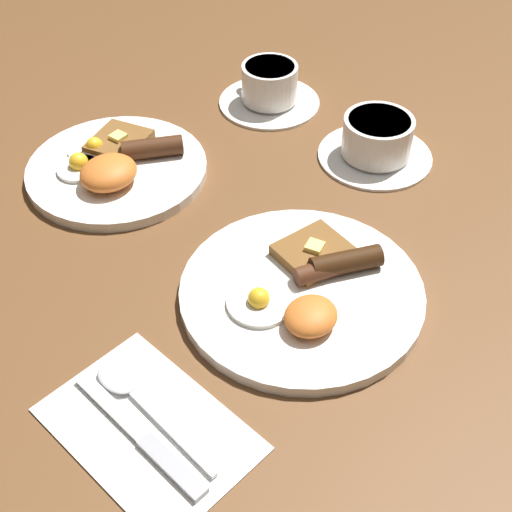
{
  "coord_description": "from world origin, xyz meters",
  "views": [
    {
      "loc": [
        -0.46,
        -0.34,
        0.61
      ],
      "look_at": [
        -0.0,
        0.07,
        0.03
      ],
      "focal_mm": 50.0,
      "sensor_mm": 36.0,
      "label": 1
    }
  ],
  "objects_px": {
    "breakfast_plate_far": "(116,167)",
    "spoon": "(128,388)",
    "breakfast_plate_near": "(304,290)",
    "knife": "(145,439)",
    "teacup_near": "(377,141)",
    "teacup_far": "(269,88)"
  },
  "relations": [
    {
      "from": "breakfast_plate_far",
      "to": "spoon",
      "type": "bearing_deg",
      "value": -128.61
    },
    {
      "from": "teacup_near",
      "to": "teacup_far",
      "type": "distance_m",
      "value": 0.21
    },
    {
      "from": "breakfast_plate_far",
      "to": "breakfast_plate_near",
      "type": "bearing_deg",
      "value": -91.62
    },
    {
      "from": "spoon",
      "to": "teacup_far",
      "type": "bearing_deg",
      "value": -58.68
    },
    {
      "from": "breakfast_plate_near",
      "to": "spoon",
      "type": "relative_size",
      "value": 1.57
    },
    {
      "from": "knife",
      "to": "spoon",
      "type": "height_order",
      "value": "spoon"
    },
    {
      "from": "breakfast_plate_near",
      "to": "spoon",
      "type": "distance_m",
      "value": 0.23
    },
    {
      "from": "breakfast_plate_far",
      "to": "teacup_near",
      "type": "distance_m",
      "value": 0.37
    },
    {
      "from": "breakfast_plate_far",
      "to": "teacup_far",
      "type": "height_order",
      "value": "teacup_far"
    },
    {
      "from": "breakfast_plate_far",
      "to": "knife",
      "type": "xyz_separation_m",
      "value": [
        -0.26,
        -0.35,
        -0.01
      ]
    },
    {
      "from": "teacup_far",
      "to": "breakfast_plate_far",
      "type": "bearing_deg",
      "value": 172.59
    },
    {
      "from": "teacup_far",
      "to": "teacup_near",
      "type": "bearing_deg",
      "value": -92.47
    },
    {
      "from": "breakfast_plate_near",
      "to": "knife",
      "type": "height_order",
      "value": "breakfast_plate_near"
    },
    {
      "from": "breakfast_plate_far",
      "to": "teacup_near",
      "type": "xyz_separation_m",
      "value": [
        0.28,
        -0.25,
        0.01
      ]
    },
    {
      "from": "knife",
      "to": "spoon",
      "type": "relative_size",
      "value": 1.05
    },
    {
      "from": "breakfast_plate_near",
      "to": "teacup_near",
      "type": "relative_size",
      "value": 1.72
    },
    {
      "from": "teacup_near",
      "to": "knife",
      "type": "height_order",
      "value": "teacup_near"
    },
    {
      "from": "breakfast_plate_near",
      "to": "spoon",
      "type": "bearing_deg",
      "value": 167.39
    },
    {
      "from": "breakfast_plate_near",
      "to": "knife",
      "type": "distance_m",
      "value": 0.25
    },
    {
      "from": "breakfast_plate_near",
      "to": "teacup_far",
      "type": "height_order",
      "value": "teacup_far"
    },
    {
      "from": "breakfast_plate_near",
      "to": "teacup_near",
      "type": "xyz_separation_m",
      "value": [
        0.29,
        0.1,
        0.02
      ]
    },
    {
      "from": "teacup_far",
      "to": "spoon",
      "type": "bearing_deg",
      "value": -153.66
    }
  ]
}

